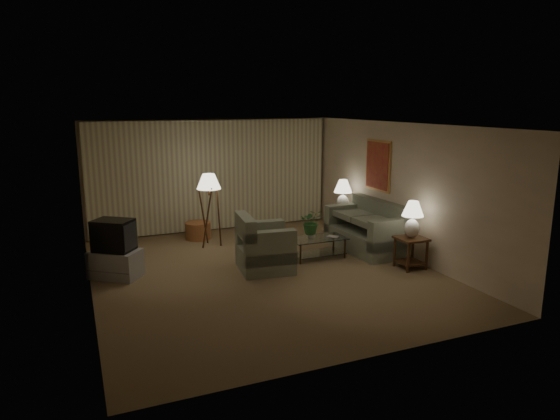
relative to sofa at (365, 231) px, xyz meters
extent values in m
plane|color=brown|center=(-2.50, -0.47, -0.42)|extent=(7.00, 7.00, 0.00)
cube|color=beige|center=(-2.50, 3.03, 0.93)|extent=(6.00, 0.04, 2.70)
cube|color=beige|center=(-5.50, -0.47, 0.93)|extent=(0.04, 7.00, 2.70)
cube|color=beige|center=(0.50, -0.47, 0.93)|extent=(0.04, 7.00, 2.70)
cube|color=white|center=(-2.50, -0.47, 2.28)|extent=(6.00, 7.00, 0.04)
cube|color=#EBEBB6|center=(-2.50, 2.95, 0.93)|extent=(5.85, 0.12, 2.65)
cube|color=#D29549|center=(0.48, 0.33, 1.33)|extent=(0.03, 0.90, 1.10)
cube|color=maroon|center=(0.45, 0.33, 1.33)|extent=(0.02, 0.80, 1.00)
cube|color=gray|center=(0.00, 0.00, -0.20)|extent=(1.94, 1.08, 0.44)
cube|color=gray|center=(-2.42, -0.37, -0.20)|extent=(1.21, 1.17, 0.44)
cube|color=#34180E|center=(0.15, -1.35, 0.16)|extent=(0.52, 0.52, 0.04)
cube|color=#34180E|center=(0.15, -1.35, -0.30)|extent=(0.44, 0.44, 0.02)
cylinder|color=#34180E|center=(-0.06, -1.56, -0.14)|extent=(0.05, 0.05, 0.56)
cylinder|color=#34180E|center=(-0.06, -1.14, -0.14)|extent=(0.05, 0.05, 0.56)
cylinder|color=#34180E|center=(0.36, -1.56, -0.14)|extent=(0.05, 0.05, 0.56)
cylinder|color=#34180E|center=(0.36, -1.14, -0.14)|extent=(0.05, 0.05, 0.56)
cube|color=#34180E|center=(0.15, 1.25, 0.16)|extent=(0.51, 0.43, 0.04)
cube|color=#34180E|center=(0.15, 1.25, -0.30)|extent=(0.44, 0.37, 0.02)
cylinder|color=#34180E|center=(-0.06, 1.08, -0.14)|extent=(0.05, 0.05, 0.56)
cylinder|color=#34180E|center=(-0.06, 1.42, -0.14)|extent=(0.05, 0.05, 0.56)
cylinder|color=#34180E|center=(0.36, 1.08, -0.14)|extent=(0.05, 0.05, 0.56)
cylinder|color=#34180E|center=(0.36, 1.42, -0.14)|extent=(0.05, 0.05, 0.56)
ellipsoid|color=white|center=(0.15, -1.35, 0.36)|extent=(0.28, 0.28, 0.36)
cylinder|color=white|center=(0.15, -1.35, 0.58)|extent=(0.03, 0.03, 0.08)
cone|color=white|center=(0.15, -1.35, 0.74)|extent=(0.41, 0.41, 0.28)
ellipsoid|color=white|center=(0.15, 1.25, 0.37)|extent=(0.30, 0.30, 0.37)
cylinder|color=white|center=(0.15, 1.25, 0.60)|extent=(0.03, 0.03, 0.08)
cone|color=white|center=(0.15, 1.25, 0.77)|extent=(0.42, 0.42, 0.30)
cube|color=silver|center=(-1.18, -0.10, -0.01)|extent=(1.13, 0.61, 0.02)
cube|color=silver|center=(-1.18, -0.10, -0.32)|extent=(1.05, 0.53, 0.01)
cylinder|color=#44311B|center=(-1.67, -0.34, -0.22)|extent=(0.04, 0.04, 0.40)
cylinder|color=#44311B|center=(-1.67, 0.14, -0.22)|extent=(0.04, 0.04, 0.40)
cylinder|color=#44311B|center=(-0.69, -0.34, -0.22)|extent=(0.04, 0.04, 0.40)
cylinder|color=#44311B|center=(-0.69, 0.14, -0.22)|extent=(0.04, 0.04, 0.40)
cube|color=#A6A6A8|center=(-5.05, 0.28, -0.17)|extent=(1.37, 1.35, 0.50)
cube|color=black|center=(-5.05, 0.28, 0.37)|extent=(1.11, 1.10, 0.56)
cylinder|color=#34180E|center=(-2.96, 1.59, 0.83)|extent=(0.04, 0.04, 0.23)
cone|color=white|center=(-2.96, 1.59, 1.01)|extent=(0.52, 0.52, 0.32)
cylinder|color=#9D5F35|center=(-3.07, 2.26, -0.22)|extent=(0.77, 0.77, 0.39)
imported|color=white|center=(-1.33, -0.10, 0.08)|extent=(0.20, 0.20, 0.17)
imported|color=#347635|center=(-1.33, -0.10, 0.42)|extent=(0.56, 0.52, 0.50)
imported|color=olive|center=(-0.93, -0.20, 0.01)|extent=(0.26, 0.27, 0.02)
camera|label=1|loc=(-5.62, -8.74, 2.67)|focal=32.00mm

